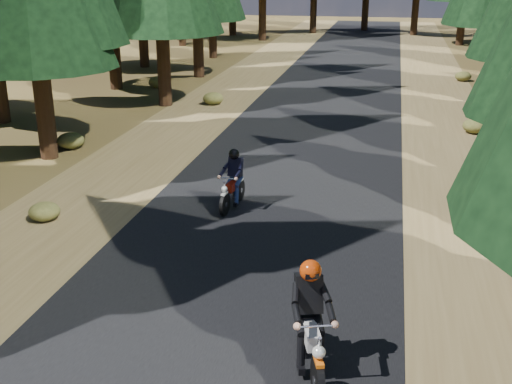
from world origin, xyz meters
TOP-DOWN VIEW (x-y plane):
  - ground at (0.00, 0.00)m, footprint 120.00×120.00m
  - road at (0.00, 5.00)m, footprint 6.00×100.00m
  - shoulder_l at (-4.60, 5.00)m, footprint 3.20×100.00m
  - shoulder_r at (4.60, 5.00)m, footprint 3.20×100.00m
  - understory_shrubs at (1.70, 8.67)m, footprint 16.39×30.64m
  - rider_lead at (1.68, -2.79)m, footprint 1.09×1.97m
  - rider_follow at (-0.94, 3.29)m, footprint 0.65×1.61m

SIDE VIEW (x-z plane):
  - ground at x=0.00m, z-range 0.00..0.00m
  - shoulder_l at x=-4.60m, z-range 0.00..0.01m
  - shoulder_r at x=4.60m, z-range 0.00..0.01m
  - road at x=0.00m, z-range 0.00..0.01m
  - understory_shrubs at x=1.70m, z-range -0.06..0.60m
  - rider_follow at x=-0.94m, z-range -0.23..1.17m
  - rider_lead at x=1.68m, z-range -0.27..1.41m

